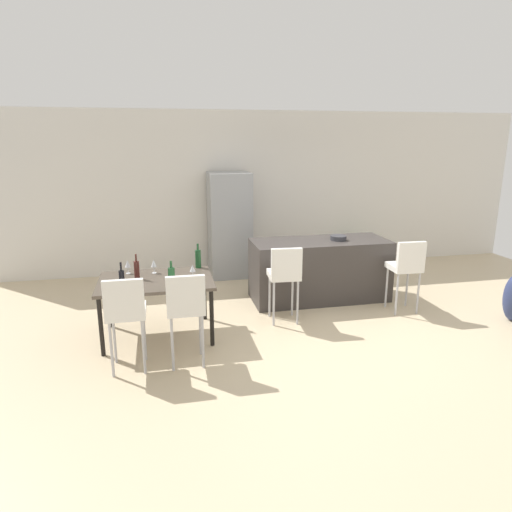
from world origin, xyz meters
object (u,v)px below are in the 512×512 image
Objects in this scene: wine_glass_end at (128,264)px; fruit_bowl at (338,238)px; wine_bottle_right at (172,278)px; refrigerator at (230,225)px; dining_chair_near at (126,309)px; wine_bottle_near at (198,258)px; bar_chair_middle at (406,265)px; dining_chair_far at (186,305)px; wine_glass_far at (193,268)px; kitchen_island at (319,270)px; bar_chair_left at (285,273)px; wine_glass_corner at (154,264)px; wine_bottle_middle at (122,278)px; wine_bottle_left at (137,270)px; dining_table at (156,284)px; potted_plant at (358,250)px.

fruit_bowl is (3.05, 0.51, 0.09)m from wine_glass_end.
refrigerator is (1.11, 2.80, 0.05)m from wine_bottle_right.
wine_bottle_near is at bearing 55.59° from dining_chair_near.
dining_chair_far is (-3.11, -0.93, 0.00)m from bar_chair_middle.
wine_bottle_right is at bearing -127.01° from wine_glass_far.
wine_bottle_right is at bearing 105.32° from dining_chair_far.
kitchen_island is 11.85× the size of wine_glass_end.
fruit_bowl reaches higher than wine_glass_end.
bar_chair_left is at bearing 180.00° from bar_chair_middle.
bar_chair_left is 3.24× the size of wine_bottle_near.
wine_bottle_near is at bearing 163.17° from bar_chair_left.
bar_chair_middle is at bearing -38.83° from kitchen_island.
bar_chair_left is 1.76m from bar_chair_middle.
wine_bottle_near is at bearing 13.43° from wine_glass_corner.
wine_bottle_left is at bearing 63.61° from wine_bottle_middle.
wine_bottle_right is 2.81m from fruit_bowl.
fruit_bowl reaches higher than dining_table.
bar_chair_left is 1.16m from wine_bottle_near.
wine_bottle_middle is (-0.38, -0.24, 0.17)m from dining_table.
wine_bottle_middle is 0.53× the size of potted_plant.
wine_bottle_left is 1.03× the size of wine_bottle_middle.
wine_bottle_middle is 1.74× the size of wine_glass_far.
wine_bottle_right is 1.86× the size of wine_glass_end.
bar_chair_left reaches higher than dining_table.
kitchen_island is at bearing 24.73° from wine_glass_far.
wine_glass_far is at bearing -174.21° from bar_chair_left.
wine_bottle_near is 1.07× the size of wine_bottle_middle.
wine_bottle_near is 0.89m from wine_bottle_right.
kitchen_island is at bearing 13.75° from wine_bottle_near.
dining_chair_far and wine_bottle_left have the same top height.
dining_table is 7.87× the size of wine_glass_corner.
wine_glass_corner is at bearing -150.69° from potted_plant.
dining_chair_near is 6.03× the size of wine_glass_end.
potted_plant is at bearing 43.21° from dining_chair_far.
wine_bottle_left is (-0.78, -0.34, -0.01)m from wine_bottle_near.
wine_bottle_near reaches higher than wine_glass_corner.
wine_bottle_left is 2.79m from refrigerator.
dining_chair_near is at bearing -180.00° from dining_chair_far.
bar_chair_left is at bearing -6.65° from wine_glass_corner.
wine_glass_end is 3.09m from fruit_bowl.
wine_glass_end is at bearing 176.26° from bar_chair_middle.
wine_bottle_left is at bearing -149.68° from potted_plant.
wine_bottle_right reaches higher than kitchen_island.
refrigerator is 2.11m from fruit_bowl.
wine_bottle_middle is 1.24× the size of fruit_bowl.
dining_chair_far reaches higher than potted_plant.
fruit_bowl is at bearing 29.25° from dining_chair_near.
wine_bottle_near reaches higher than wine_glass_end.
wine_bottle_left is 0.28m from wine_glass_end.
wine_glass_corner is (-0.58, -0.14, -0.00)m from wine_bottle_near.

